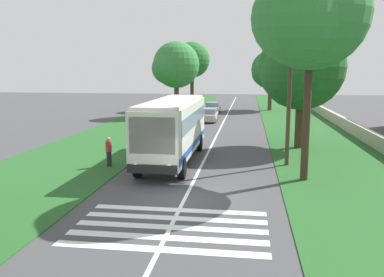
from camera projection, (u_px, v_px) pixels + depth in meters
ground at (184, 200)px, 17.22m from camera, size 160.00×160.00×0.00m
grass_verge_left at (114, 138)px, 32.99m from camera, size 120.00×8.00×0.04m
grass_verge_right at (322, 143)px, 30.75m from camera, size 120.00×8.00×0.04m
centre_line at (214, 141)px, 31.87m from camera, size 110.00×0.16×0.01m
coach_bus at (174, 126)px, 24.25m from camera, size 11.16×2.62×3.73m
zebra_crossing at (170, 227)px, 14.21m from camera, size 4.05×6.80×0.01m
trailing_car_0 at (209, 115)px, 43.88m from camera, size 4.30×1.78×1.43m
trailing_car_1 at (213, 108)px, 52.52m from camera, size 4.30×1.78×1.43m
roadside_tree_left_1 at (191, 61)px, 56.32m from camera, size 6.25×4.92×9.37m
roadside_tree_left_2 at (175, 66)px, 48.20m from camera, size 6.63×5.52×8.86m
roadside_tree_right_0 at (307, 16)px, 18.87m from camera, size 6.53×5.53×10.81m
roadside_tree_right_1 at (270, 71)px, 55.49m from camera, size 6.65×5.29×8.20m
roadside_tree_right_2 at (299, 69)px, 27.89m from camera, size 6.92×5.92×8.60m
utility_pole at (289, 98)px, 22.85m from camera, size 0.24×1.40×7.48m
roadside_wall at (352, 128)px, 35.09m from camera, size 70.00×0.40×1.02m
pedestrian at (109, 151)px, 23.02m from camera, size 0.34×0.34×1.69m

